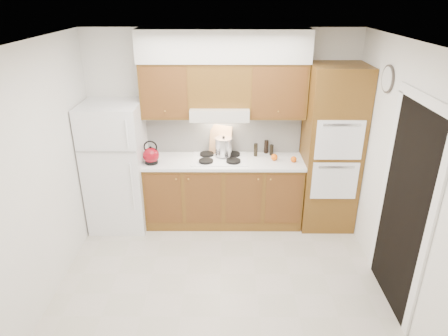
% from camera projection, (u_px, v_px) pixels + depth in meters
% --- Properties ---
extents(floor, '(3.60, 3.60, 0.00)m').
position_uv_depth(floor, '(221.00, 274.00, 4.63)').
color(floor, '#BEB4A6').
rests_on(floor, ground).
extents(ceiling, '(3.60, 3.60, 0.00)m').
position_uv_depth(ceiling, '(220.00, 41.00, 3.58)').
color(ceiling, white).
rests_on(ceiling, wall_back).
extents(wall_back, '(3.60, 0.02, 2.60)m').
position_uv_depth(wall_back, '(222.00, 127.00, 5.47)').
color(wall_back, white).
rests_on(wall_back, floor).
extents(wall_left, '(0.02, 3.00, 2.60)m').
position_uv_depth(wall_left, '(46.00, 172.00, 4.11)').
color(wall_left, white).
rests_on(wall_left, floor).
extents(wall_right, '(0.02, 3.00, 2.60)m').
position_uv_depth(wall_right, '(395.00, 173.00, 4.10)').
color(wall_right, white).
rests_on(wall_right, floor).
extents(fridge, '(0.75, 0.72, 1.72)m').
position_uv_depth(fridge, '(117.00, 167.00, 5.33)').
color(fridge, white).
rests_on(fridge, floor).
extents(base_cabinets, '(2.11, 0.60, 0.90)m').
position_uv_depth(base_cabinets, '(224.00, 192.00, 5.55)').
color(base_cabinets, brown).
rests_on(base_cabinets, floor).
extents(countertop, '(2.13, 0.62, 0.04)m').
position_uv_depth(countertop, '(224.00, 161.00, 5.35)').
color(countertop, white).
rests_on(countertop, base_cabinets).
extents(backsplash, '(2.11, 0.03, 0.56)m').
position_uv_depth(backsplash, '(224.00, 133.00, 5.49)').
color(backsplash, white).
rests_on(backsplash, countertop).
extents(oven_cabinet, '(0.70, 0.65, 2.20)m').
position_uv_depth(oven_cabinet, '(331.00, 149.00, 5.25)').
color(oven_cabinet, brown).
rests_on(oven_cabinet, floor).
extents(upper_cab_left, '(0.63, 0.33, 0.70)m').
position_uv_depth(upper_cab_left, '(166.00, 90.00, 5.10)').
color(upper_cab_left, brown).
rests_on(upper_cab_left, wall_back).
extents(upper_cab_right, '(0.73, 0.33, 0.70)m').
position_uv_depth(upper_cab_right, '(277.00, 90.00, 5.10)').
color(upper_cab_right, brown).
rests_on(upper_cab_right, wall_back).
extents(range_hood, '(0.75, 0.45, 0.15)m').
position_uv_depth(range_hood, '(220.00, 112.00, 5.16)').
color(range_hood, silver).
rests_on(range_hood, wall_back).
extents(upper_cab_over_hood, '(0.75, 0.33, 0.55)m').
position_uv_depth(upper_cab_over_hood, '(220.00, 84.00, 5.07)').
color(upper_cab_over_hood, brown).
rests_on(upper_cab_over_hood, range_hood).
extents(soffit, '(2.13, 0.36, 0.40)m').
position_uv_depth(soffit, '(224.00, 46.00, 4.86)').
color(soffit, silver).
rests_on(soffit, wall_back).
extents(cooktop, '(0.74, 0.50, 0.01)m').
position_uv_depth(cooktop, '(220.00, 159.00, 5.35)').
color(cooktop, white).
rests_on(cooktop, countertop).
extents(doorway, '(0.02, 0.90, 2.10)m').
position_uv_depth(doorway, '(404.00, 211.00, 3.88)').
color(doorway, black).
rests_on(doorway, floor).
extents(wall_clock, '(0.02, 0.30, 0.30)m').
position_uv_depth(wall_clock, '(388.00, 79.00, 4.25)').
color(wall_clock, '#3F3833').
rests_on(wall_clock, wall_right).
extents(kettle, '(0.26, 0.26, 0.21)m').
position_uv_depth(kettle, '(151.00, 155.00, 5.18)').
color(kettle, maroon).
rests_on(kettle, countertop).
extents(cutting_board, '(0.33, 0.21, 0.41)m').
position_uv_depth(cutting_board, '(220.00, 140.00, 5.45)').
color(cutting_board, tan).
rests_on(cutting_board, countertop).
extents(stock_pot, '(0.29, 0.29, 0.23)m').
position_uv_depth(stock_pot, '(224.00, 147.00, 5.37)').
color(stock_pot, silver).
rests_on(stock_pot, cooktop).
extents(condiment_a, '(0.06, 0.06, 0.18)m').
position_uv_depth(condiment_a, '(256.00, 150.00, 5.43)').
color(condiment_a, black).
rests_on(condiment_a, countertop).
extents(condiment_b, '(0.08, 0.08, 0.18)m').
position_uv_depth(condiment_b, '(266.00, 147.00, 5.53)').
color(condiment_b, black).
rests_on(condiment_b, countertop).
extents(condiment_c, '(0.07, 0.07, 0.15)m').
position_uv_depth(condiment_c, '(272.00, 150.00, 5.47)').
color(condiment_c, black).
rests_on(condiment_c, countertop).
extents(orange_near, '(0.08, 0.08, 0.08)m').
position_uv_depth(orange_near, '(294.00, 159.00, 5.25)').
color(orange_near, '#DB450B').
rests_on(orange_near, countertop).
extents(orange_far, '(0.11, 0.11, 0.09)m').
position_uv_depth(orange_far, '(274.00, 157.00, 5.31)').
color(orange_far, '#EA4B0C').
rests_on(orange_far, countertop).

